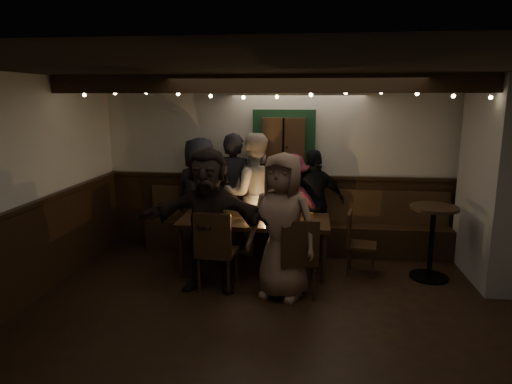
# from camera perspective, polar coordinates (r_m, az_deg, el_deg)

# --- Properties ---
(room) EXTENTS (6.02, 5.01, 2.62)m
(room) POSITION_cam_1_polar(r_m,az_deg,el_deg) (6.12, 14.74, -0.49)
(room) COLOR black
(room) RESTS_ON ground
(dining_table) EXTENTS (2.02, 0.86, 0.87)m
(dining_table) POSITION_cam_1_polar(r_m,az_deg,el_deg) (6.19, -0.25, -3.93)
(dining_table) COLOR black
(dining_table) RESTS_ON ground
(chair_near_left) EXTENTS (0.49, 0.49, 1.01)m
(chair_near_left) POSITION_cam_1_polar(r_m,az_deg,el_deg) (5.55, -5.12, -6.83)
(chair_near_left) COLOR black
(chair_near_left) RESTS_ON ground
(chair_near_right) EXTENTS (0.53, 0.53, 0.97)m
(chair_near_right) POSITION_cam_1_polar(r_m,az_deg,el_deg) (5.36, 5.27, -7.77)
(chair_near_right) COLOR black
(chair_near_right) RESTS_ON ground
(chair_end) EXTENTS (0.44, 0.44, 0.84)m
(chair_end) POSITION_cam_1_polar(r_m,az_deg,el_deg) (6.28, 12.38, -5.73)
(chair_end) COLOR black
(chair_end) RESTS_ON ground
(high_top) EXTENTS (0.61, 0.61, 0.97)m
(high_top) POSITION_cam_1_polar(r_m,az_deg,el_deg) (6.33, 21.16, -4.82)
(high_top) COLOR black
(high_top) RESTS_ON ground
(person_a) EXTENTS (0.96, 0.75, 1.74)m
(person_a) POSITION_cam_1_polar(r_m,az_deg,el_deg) (7.03, -7.00, -0.30)
(person_a) COLOR black
(person_a) RESTS_ON ground
(person_b) EXTENTS (0.74, 0.57, 1.82)m
(person_b) POSITION_cam_1_polar(r_m,az_deg,el_deg) (6.92, -2.79, -0.10)
(person_b) COLOR black
(person_b) RESTS_ON ground
(person_c) EXTENTS (1.03, 0.89, 1.82)m
(person_c) POSITION_cam_1_polar(r_m,az_deg,el_deg) (6.80, -0.36, -0.29)
(person_c) COLOR #BBAC9F
(person_c) RESTS_ON ground
(person_d) EXTENTS (1.06, 0.71, 1.53)m
(person_d) POSITION_cam_1_polar(r_m,az_deg,el_deg) (6.73, 4.29, -1.72)
(person_d) COLOR maroon
(person_d) RESTS_ON ground
(person_e) EXTENTS (1.00, 0.64, 1.58)m
(person_e) POSITION_cam_1_polar(r_m,az_deg,el_deg) (6.86, 7.30, -1.30)
(person_e) COLOR black
(person_e) RESTS_ON ground
(person_f) EXTENTS (1.65, 0.60, 1.76)m
(person_f) POSITION_cam_1_polar(r_m,az_deg,el_deg) (5.54, -5.95, -3.52)
(person_f) COLOR black
(person_f) RESTS_ON ground
(person_g) EXTENTS (0.97, 0.78, 1.73)m
(person_g) POSITION_cam_1_polar(r_m,az_deg,el_deg) (5.32, 3.30, -4.29)
(person_g) COLOR brown
(person_g) RESTS_ON ground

